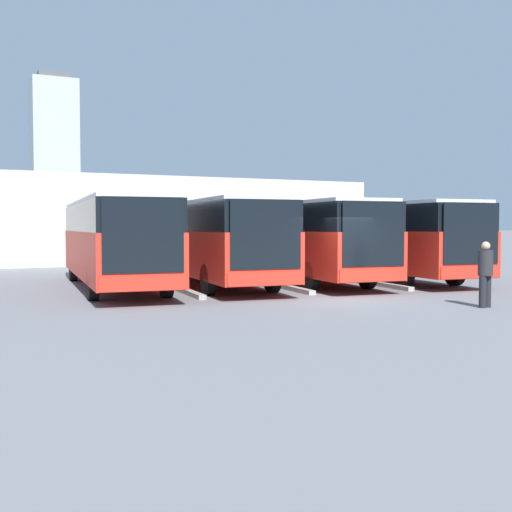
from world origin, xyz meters
TOP-DOWN VIEW (x-y plane):
  - ground_plane at (0.00, 0.00)m, footprint 600.00×600.00m
  - bus_0 at (-5.51, -5.79)m, footprint 3.61×12.21m
  - curb_divider_0 at (-3.68, -4.01)m, footprint 0.80×6.17m
  - bus_1 at (-1.84, -6.18)m, footprint 3.61×12.21m
  - curb_divider_1 at (-0.00, -4.40)m, footprint 0.80×6.17m
  - bus_2 at (1.84, -6.41)m, footprint 3.61×12.21m
  - curb_divider_2 at (3.68, -4.63)m, footprint 0.80×6.17m
  - bus_3 at (5.52, -6.44)m, footprint 3.61×12.21m
  - pedestrian at (-2.40, 3.39)m, footprint 0.48×0.48m
  - station_building at (0.00, -25.92)m, footprint 28.96×15.43m
  - office_tower at (-26.02, -243.92)m, footprint 17.05×17.05m

SIDE VIEW (x-z plane):
  - ground_plane at x=0.00m, z-range 0.00..0.00m
  - curb_divider_0 at x=-3.68m, z-range 0.00..0.15m
  - curb_divider_1 at x=0.00m, z-range 0.00..0.15m
  - curb_divider_2 at x=3.68m, z-range 0.00..0.15m
  - pedestrian at x=-2.40m, z-range 0.07..1.87m
  - bus_0 at x=-5.51m, z-range 0.19..3.33m
  - bus_1 at x=-1.84m, z-range 0.19..3.33m
  - bus_2 at x=1.84m, z-range 0.19..3.33m
  - bus_3 at x=5.52m, z-range 0.19..3.33m
  - station_building at x=0.00m, z-range 0.03..5.22m
  - office_tower at x=-26.02m, z-range -0.60..60.55m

